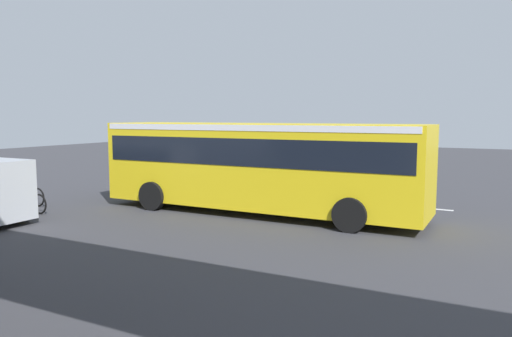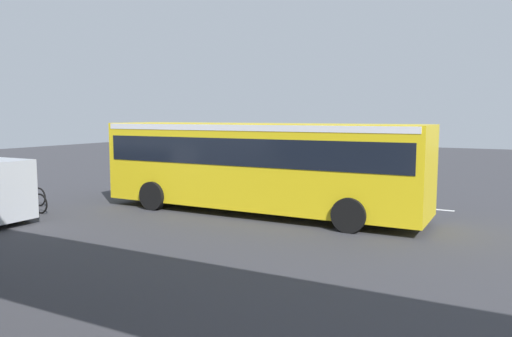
# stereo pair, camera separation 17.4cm
# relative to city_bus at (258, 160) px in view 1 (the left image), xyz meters

# --- Properties ---
(ground) EXTENTS (80.00, 80.00, 0.00)m
(ground) POSITION_rel_city_bus_xyz_m (-1.07, -0.71, -1.88)
(ground) COLOR #38383D
(city_bus) EXTENTS (11.54, 2.85, 3.15)m
(city_bus) POSITION_rel_city_bus_xyz_m (0.00, 0.00, 0.00)
(city_bus) COLOR yellow
(city_bus) RESTS_ON ground
(bicycle_blue) EXTENTS (1.77, 0.44, 0.96)m
(bicycle_blue) POSITION_rel_city_bus_xyz_m (8.48, 2.75, -1.51)
(bicycle_blue) COLOR black
(bicycle_blue) RESTS_ON ground
(bicycle_black) EXTENTS (1.77, 0.44, 0.96)m
(bicycle_black) POSITION_rel_city_bus_xyz_m (7.21, 3.69, -1.51)
(bicycle_black) COLOR black
(bicycle_black) RESTS_ON ground
(pedestrian) EXTENTS (0.38, 0.38, 1.79)m
(pedestrian) POSITION_rel_city_bus_xyz_m (7.27, -1.21, -1.00)
(pedestrian) COLOR #2D2D38
(pedestrian) RESTS_ON ground
(traffic_sign) EXTENTS (0.08, 0.60, 2.80)m
(traffic_sign) POSITION_rel_city_bus_xyz_m (2.11, -5.15, 0.01)
(traffic_sign) COLOR slate
(traffic_sign) RESTS_ON ground
(lane_dash_leftmost) EXTENTS (2.00, 0.20, 0.01)m
(lane_dash_leftmost) POSITION_rel_city_bus_xyz_m (-5.07, -3.66, -1.88)
(lane_dash_leftmost) COLOR silver
(lane_dash_leftmost) RESTS_ON ground
(lane_dash_left) EXTENTS (2.00, 0.20, 0.01)m
(lane_dash_left) POSITION_rel_city_bus_xyz_m (-1.07, -3.66, -1.88)
(lane_dash_left) COLOR silver
(lane_dash_left) RESTS_ON ground
(lane_dash_centre) EXTENTS (2.00, 0.20, 0.01)m
(lane_dash_centre) POSITION_rel_city_bus_xyz_m (2.93, -3.66, -1.88)
(lane_dash_centre) COLOR silver
(lane_dash_centre) RESTS_ON ground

